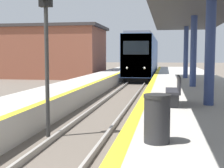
{
  "coord_description": "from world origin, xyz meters",
  "views": [
    {
      "loc": [
        2.4,
        -2.57,
        2.44
      ],
      "look_at": [
        -1.42,
        19.66,
        0.33
      ],
      "focal_mm": 50.0,
      "sensor_mm": 36.0,
      "label": 1
    }
  ],
  "objects_px": {
    "train": "(143,57)",
    "signal_near": "(46,26)",
    "trash_bin": "(157,118)",
    "bench": "(175,90)"
  },
  "relations": [
    {
      "from": "signal_near",
      "to": "trash_bin",
      "type": "height_order",
      "value": "signal_near"
    },
    {
      "from": "signal_near",
      "to": "bench",
      "type": "bearing_deg",
      "value": 19.8
    },
    {
      "from": "train",
      "to": "signal_near",
      "type": "bearing_deg",
      "value": -92.3
    },
    {
      "from": "train",
      "to": "signal_near",
      "type": "distance_m",
      "value": 25.52
    },
    {
      "from": "bench",
      "to": "train",
      "type": "bearing_deg",
      "value": 96.4
    },
    {
      "from": "signal_near",
      "to": "train",
      "type": "bearing_deg",
      "value": 87.7
    },
    {
      "from": "trash_bin",
      "to": "bench",
      "type": "bearing_deg",
      "value": 84.33
    },
    {
      "from": "train",
      "to": "trash_bin",
      "type": "distance_m",
      "value": 28.66
    },
    {
      "from": "train",
      "to": "bench",
      "type": "relative_size",
      "value": 11.53
    },
    {
      "from": "signal_near",
      "to": "bench",
      "type": "relative_size",
      "value": 3.1
    }
  ]
}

